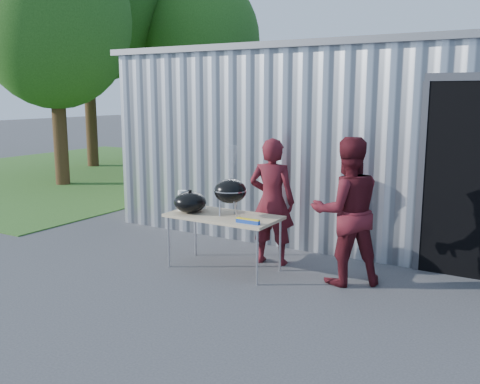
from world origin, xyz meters
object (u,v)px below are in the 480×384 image
Objects in this scene: folding_table at (224,218)px; person_cook at (272,202)px; kettle_grill at (230,185)px; person_bystander at (347,211)px.

person_cook reaches higher than folding_table.
person_bystander reaches higher than kettle_grill.
person_bystander reaches higher than person_cook.
folding_table is at bearing -25.35° from person_bystander.
kettle_grill is 0.72m from person_cook.
person_cook is at bearing 52.96° from folding_table.
kettle_grill is at bearing -24.24° from person_bystander.
person_bystander reaches higher than folding_table.
kettle_grill is 0.51× the size of person_bystander.
kettle_grill is at bearing -3.48° from folding_table.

